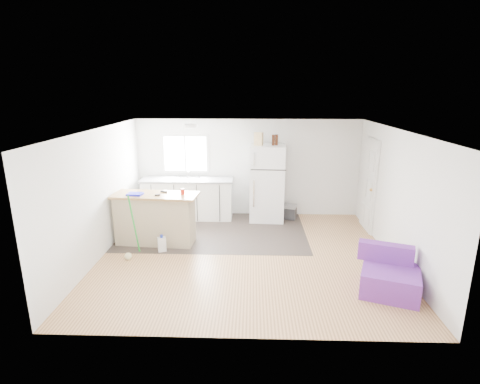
% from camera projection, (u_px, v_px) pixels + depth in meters
% --- Properties ---
extents(room, '(5.51, 5.01, 2.41)m').
position_uv_depth(room, '(246.00, 196.00, 6.90)').
color(room, '#93623D').
rests_on(room, ground).
extents(vinyl_zone, '(4.05, 2.50, 0.00)m').
position_uv_depth(vinyl_zone, '(215.00, 231.00, 8.44)').
color(vinyl_zone, '#2D2621').
rests_on(vinyl_zone, floor).
extents(window, '(1.18, 0.06, 0.98)m').
position_uv_depth(window, '(185.00, 154.00, 9.25)').
color(window, white).
rests_on(window, back_wall).
extents(interior_door, '(0.11, 0.92, 2.10)m').
position_uv_depth(interior_door, '(369.00, 185.00, 8.35)').
color(interior_door, white).
rests_on(interior_door, right_wall).
extents(ceiling_fixture, '(0.30, 0.30, 0.07)m').
position_uv_depth(ceiling_fixture, '(190.00, 126.00, 7.78)').
color(ceiling_fixture, white).
rests_on(ceiling_fixture, ceiling).
extents(kitchen_cabinets, '(2.23, 0.70, 1.28)m').
position_uv_depth(kitchen_cabinets, '(188.00, 198.00, 9.21)').
color(kitchen_cabinets, white).
rests_on(kitchen_cabinets, floor).
extents(peninsula, '(1.75, 0.78, 1.05)m').
position_uv_depth(peninsula, '(155.00, 218.00, 7.68)').
color(peninsula, tan).
rests_on(peninsula, floor).
extents(refrigerator, '(0.84, 0.80, 1.83)m').
position_uv_depth(refrigerator, '(267.00, 183.00, 8.98)').
color(refrigerator, white).
rests_on(refrigerator, floor).
extents(cooler, '(0.53, 0.43, 0.35)m').
position_uv_depth(cooler, '(287.00, 211.00, 9.23)').
color(cooler, '#2B2B2D').
rests_on(cooler, floor).
extents(purple_seat, '(1.07, 1.06, 0.70)m').
position_uv_depth(purple_seat, '(389.00, 276.00, 5.87)').
color(purple_seat, '#6A2F9B').
rests_on(purple_seat, floor).
extents(cleaner_jug, '(0.19, 0.16, 0.35)m').
position_uv_depth(cleaner_jug, '(162.00, 244.00, 7.35)').
color(cleaner_jug, silver).
rests_on(cleaner_jug, floor).
extents(mop, '(0.22, 0.36, 1.27)m').
position_uv_depth(mop, '(130.00, 247.00, 7.01)').
color(mop, green).
rests_on(mop, floor).
extents(red_cup, '(0.10, 0.10, 0.12)m').
position_uv_depth(red_cup, '(182.00, 191.00, 7.50)').
color(red_cup, red).
rests_on(red_cup, peninsula).
extents(blue_tray, '(0.32, 0.25, 0.04)m').
position_uv_depth(blue_tray, '(135.00, 194.00, 7.48)').
color(blue_tray, '#1515CB').
rests_on(blue_tray, peninsula).
extents(tool_a, '(0.15, 0.10, 0.03)m').
position_uv_depth(tool_a, '(164.00, 192.00, 7.66)').
color(tool_a, black).
rests_on(tool_a, peninsula).
extents(tool_b, '(0.10, 0.05, 0.03)m').
position_uv_depth(tool_b, '(157.00, 195.00, 7.43)').
color(tool_b, black).
rests_on(tool_b, peninsula).
extents(cardboard_box, '(0.22, 0.17, 0.30)m').
position_uv_depth(cardboard_box, '(259.00, 139.00, 8.66)').
color(cardboard_box, tan).
rests_on(cardboard_box, refrigerator).
extents(bottle_left, '(0.09, 0.09, 0.25)m').
position_uv_depth(bottle_left, '(273.00, 140.00, 8.66)').
color(bottle_left, '#39180A').
rests_on(bottle_left, refrigerator).
extents(bottle_right, '(0.09, 0.09, 0.25)m').
position_uv_depth(bottle_right, '(277.00, 140.00, 8.69)').
color(bottle_right, '#39180A').
rests_on(bottle_right, refrigerator).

